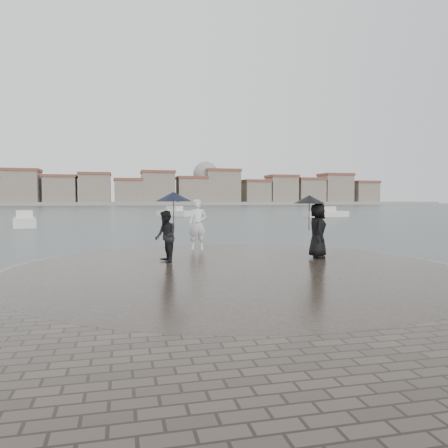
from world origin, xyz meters
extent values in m
plane|color=#2B3835|center=(0.00, 0.00, 0.00)|extent=(400.00, 400.00, 0.00)
cylinder|color=gray|center=(0.00, 3.50, 0.16)|extent=(12.50, 12.50, 0.32)
cylinder|color=#2D261E|center=(0.00, 3.50, 0.18)|extent=(11.90, 11.90, 0.36)
imported|color=silver|center=(-0.27, 7.77, 1.27)|extent=(0.74, 0.56, 1.83)
imported|color=black|center=(-1.72, 4.88, 1.11)|extent=(0.69, 0.82, 1.50)
cylinder|color=black|center=(-1.47, 4.98, 1.71)|extent=(0.02, 0.02, 0.90)
cone|color=black|center=(-1.47, 4.98, 2.26)|extent=(1.09, 1.09, 0.28)
imported|color=black|center=(2.97, 4.69, 1.21)|extent=(0.77, 0.96, 1.70)
cylinder|color=black|center=(2.72, 4.79, 1.66)|extent=(0.02, 0.02, 0.90)
cone|color=black|center=(2.72, 4.79, 2.18)|extent=(1.01, 1.01, 0.26)
cube|color=gray|center=(0.00, 163.00, 0.60)|extent=(260.00, 20.00, 1.20)
cube|color=gray|center=(-37.00, 160.00, 6.00)|extent=(12.00, 10.00, 12.00)
cube|color=brown|center=(-37.00, 160.00, 12.50)|extent=(12.60, 10.60, 1.00)
cube|color=gray|center=(-24.00, 160.00, 5.00)|extent=(11.00, 10.00, 10.00)
cube|color=brown|center=(-24.00, 160.00, 10.50)|extent=(11.60, 10.60, 1.00)
cube|color=gray|center=(-12.00, 160.00, 5.50)|extent=(11.00, 10.00, 11.00)
cube|color=brown|center=(-12.00, 160.00, 11.50)|extent=(11.60, 10.60, 1.00)
cube|color=gray|center=(0.00, 160.00, 4.50)|extent=(10.00, 10.00, 9.00)
cube|color=brown|center=(0.00, 160.00, 9.50)|extent=(10.60, 10.60, 1.00)
cube|color=gray|center=(11.00, 160.00, 6.00)|extent=(12.00, 10.00, 12.00)
cube|color=brown|center=(11.00, 160.00, 12.50)|extent=(12.60, 10.60, 1.00)
cube|color=gray|center=(24.00, 160.00, 5.00)|extent=(11.00, 10.00, 10.00)
cube|color=brown|center=(24.00, 160.00, 10.50)|extent=(11.60, 10.60, 1.00)
cube|color=gray|center=(36.00, 160.00, 6.50)|extent=(13.00, 10.00, 13.00)
cube|color=brown|center=(36.00, 160.00, 13.50)|extent=(13.60, 10.60, 1.00)
cube|color=gray|center=(50.00, 160.00, 4.50)|extent=(10.00, 10.00, 9.00)
cube|color=brown|center=(50.00, 160.00, 9.50)|extent=(10.60, 10.60, 1.00)
cube|color=gray|center=(61.00, 160.00, 5.50)|extent=(11.00, 10.00, 11.00)
cube|color=brown|center=(61.00, 160.00, 11.50)|extent=(11.60, 10.60, 1.00)
cube|color=gray|center=(73.00, 160.00, 5.00)|extent=(11.00, 10.00, 10.00)
cube|color=brown|center=(73.00, 160.00, 10.50)|extent=(11.60, 10.60, 1.00)
cube|color=gray|center=(85.00, 160.00, 6.00)|extent=(12.00, 10.00, 12.00)
cube|color=brown|center=(85.00, 160.00, 12.50)|extent=(12.60, 10.60, 1.00)
cube|color=gray|center=(98.00, 160.00, 4.50)|extent=(10.00, 10.00, 9.00)
cube|color=brown|center=(98.00, 160.00, 9.50)|extent=(10.60, 10.60, 1.00)
sphere|color=gray|center=(30.00, 162.00, 12.00)|extent=(10.00, 10.00, 10.00)
cube|color=silver|center=(3.93, 49.36, 0.25)|extent=(4.40, 5.46, 0.90)
cube|color=silver|center=(3.93, 49.36, 0.85)|extent=(2.11, 2.33, 0.90)
cube|color=silver|center=(22.08, 42.26, 0.25)|extent=(5.58, 1.88, 0.90)
cube|color=silver|center=(22.08, 42.26, 0.85)|extent=(2.06, 1.30, 0.90)
cube|color=silver|center=(-10.48, 29.91, 0.25)|extent=(2.64, 5.71, 0.90)
cube|color=silver|center=(-10.48, 29.91, 0.85)|extent=(1.57, 2.20, 0.90)
camera|label=1|loc=(-2.99, -7.77, 2.18)|focal=35.00mm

